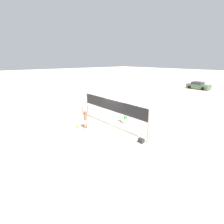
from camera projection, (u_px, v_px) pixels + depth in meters
name	position (u px, v px, depth m)	size (l,w,h in m)	color
ground_plane	(112.00, 127.00, 15.34)	(200.00, 200.00, 0.00)	beige
volleyball_net	(112.00, 107.00, 14.81)	(7.85, 0.09, 2.51)	gray
player_spiker	(85.00, 117.00, 14.77)	(0.28, 0.68, 1.95)	#8C664C
player_blocker	(126.00, 111.00, 15.68)	(0.28, 0.73, 2.29)	beige
volleyball	(78.00, 127.00, 15.11)	(0.22, 0.22, 0.22)	yellow
gear_bag	(141.00, 141.00, 12.42)	(0.39, 0.29, 0.31)	#2D2D33
parked_car_mid	(198.00, 86.00, 34.82)	(4.36, 2.16, 1.46)	#4C6B4C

